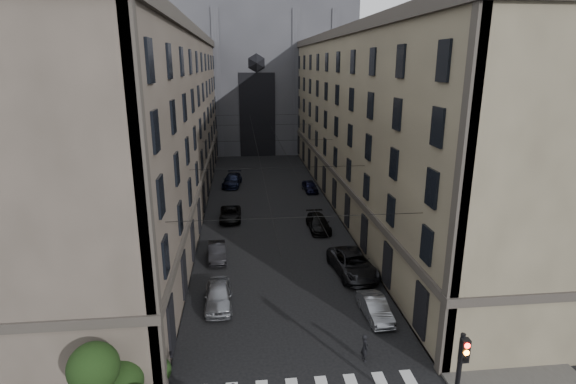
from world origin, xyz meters
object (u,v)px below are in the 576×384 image
object	(u,v)px
car_left_midfar	(230,214)
car_right_midfar	(318,223)
car_right_midnear	(353,264)
car_left_midnear	(217,252)
pedestrian	(365,347)
car_left_near	(219,295)
car_right_near	(375,308)
car_right_far	(310,186)
gothic_tower	(254,50)
car_left_far	(232,180)
traffic_light_right	(459,376)

from	to	relation	value
car_left_midfar	car_right_midfar	size ratio (longest dim) A/B	0.98
car_right_midfar	car_right_midnear	bearing A→B (deg)	-85.32
car_left_midnear	pedestrian	bearing A→B (deg)	-62.57
car_left_near	car_left_midfar	bearing A→B (deg)	87.13
car_left_near	car_right_midnear	world-z (taller)	car_right_midnear
car_right_near	car_right_far	distance (m)	29.13
gothic_tower	car_left_midfar	size ratio (longest dim) A/B	12.61
car_left_midnear	car_right_far	bearing A→B (deg)	57.21
car_right_midnear	car_left_midnear	bearing A→B (deg)	154.14
car_right_near	car_right_midfar	world-z (taller)	car_right_midfar
car_left_midfar	car_left_far	distance (m)	13.44
car_left_far	car_right_midnear	size ratio (longest dim) A/B	0.89
car_left_near	car_right_midnear	bearing A→B (deg)	18.71
car_left_midfar	car_right_midnear	world-z (taller)	car_right_midnear
car_left_midnear	gothic_tower	bearing A→B (deg)	80.58
car_left_near	pedestrian	bearing A→B (deg)	-40.41
car_left_near	car_right_far	bearing A→B (deg)	67.82
car_left_far	car_right_midnear	xyz separation A→B (m)	(9.46, -26.79, 0.06)
car_left_far	car_right_far	distance (m)	10.40
car_right_midfar	car_left_near	bearing A→B (deg)	-125.32
car_right_midfar	pedestrian	world-z (taller)	pedestrian
car_left_far	car_right_near	size ratio (longest dim) A/B	1.35
car_left_midnear	car_right_midfar	xyz separation A→B (m)	(9.39, 5.87, 0.03)
car_left_near	pedestrian	distance (m)	10.40
car_left_midfar	pedestrian	size ratio (longest dim) A/B	2.90
car_left_midfar	car_left_far	size ratio (longest dim) A/B	0.88
gothic_tower	car_left_far	size ratio (longest dim) A/B	11.03
car_left_midnear	car_right_midnear	xyz separation A→B (m)	(10.39, -3.76, 0.17)
car_left_midfar	traffic_light_right	bearing A→B (deg)	-71.04
gothic_tower	car_left_midfar	world-z (taller)	gothic_tower
car_right_midfar	car_right_far	size ratio (longest dim) A/B	1.21
traffic_light_right	car_right_midfar	bearing A→B (deg)	92.99
traffic_light_right	car_left_midfar	distance (m)	30.98
pedestrian	car_left_midfar	bearing A→B (deg)	11.27
car_right_midnear	car_right_far	size ratio (longest dim) A/B	1.52
car_right_far	car_right_near	bearing A→B (deg)	-94.38
car_left_midfar	car_right_far	world-z (taller)	car_right_far
car_left_near	car_left_far	bearing A→B (deg)	87.81
car_left_midnear	car_left_far	xyz separation A→B (m)	(0.93, 23.03, 0.11)
traffic_light_right	car_left_midfar	size ratio (longest dim) A/B	1.13
car_right_midnear	car_right_far	world-z (taller)	car_right_midnear
traffic_light_right	car_left_midnear	distance (m)	22.56
car_left_midnear	pedestrian	world-z (taller)	pedestrian
car_left_midnear	car_left_midfar	world-z (taller)	car_left_midnear
car_left_near	gothic_tower	bearing A→B (deg)	84.33
car_right_midnear	car_right_near	bearing A→B (deg)	-96.72
traffic_light_right	car_right_midfar	distance (m)	25.71
gothic_tower	car_right_midfar	distance (m)	50.66
gothic_tower	traffic_light_right	xyz separation A→B (m)	(5.60, -73.04, -14.51)
car_left_far	car_left_midfar	bearing A→B (deg)	-82.66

